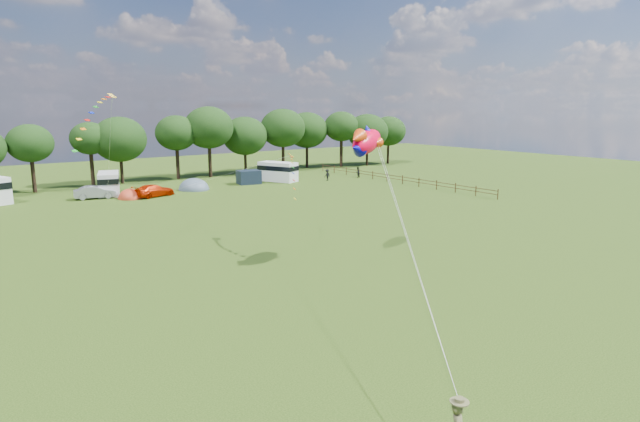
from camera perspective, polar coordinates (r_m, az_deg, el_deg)
ground_plane at (r=28.02m, az=9.87°, el=-10.64°), size 180.00×180.00×0.00m
tree_line at (r=76.91m, az=-17.91°, el=7.66°), size 102.98×10.98×10.27m
fence at (r=73.69m, az=7.97°, el=3.54°), size 0.12×33.12×1.20m
car_b at (r=65.50m, az=-22.86°, el=1.86°), size 4.41×2.33×1.48m
car_c at (r=64.63m, az=-17.29°, el=2.09°), size 5.10×3.22×1.42m
campervan_c at (r=67.77m, az=-21.60°, el=2.81°), size 3.69×5.79×2.63m
campervan_d at (r=74.69m, az=-4.52°, el=4.28°), size 4.30×5.91×2.67m
tent_orange at (r=64.32m, az=-19.54°, el=1.29°), size 2.79×3.06×2.18m
tent_greyblue at (r=68.92m, az=-13.29°, el=2.26°), size 3.82×4.18×2.84m
awning_navy at (r=72.63m, az=-7.61°, el=3.61°), size 3.29×2.85×1.82m
fish_kite at (r=35.80m, az=4.82°, el=7.36°), size 4.33×2.93×2.30m
streamer_kite_b at (r=40.12m, az=-22.68°, el=9.79°), size 4.21×4.61×3.77m
streamer_kite_c at (r=39.41m, az=-2.96°, el=4.61°), size 3.02×4.89×2.76m
walker_a at (r=78.53m, az=4.03°, el=4.15°), size 0.87×0.67×1.57m
walker_b at (r=75.03m, az=0.77°, el=3.86°), size 1.12×0.70×1.61m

